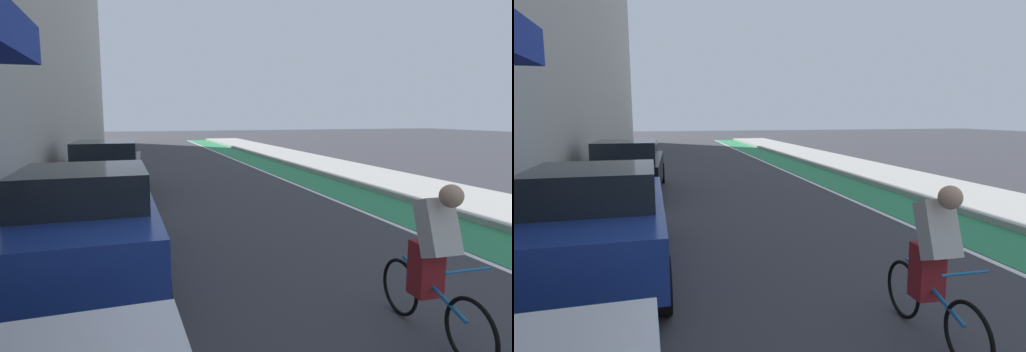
% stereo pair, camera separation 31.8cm
% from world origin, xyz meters
% --- Properties ---
extents(ground_plane, '(98.15, 98.15, 0.00)m').
position_xyz_m(ground_plane, '(0.00, 18.31, 0.00)').
color(ground_plane, '#38383D').
extents(bike_lane_paint, '(1.60, 44.62, 0.00)m').
position_xyz_m(bike_lane_paint, '(3.47, 20.31, 0.00)').
color(bike_lane_paint, '#2D8451').
rests_on(bike_lane_paint, ground).
extents(lane_divider_stripe, '(0.12, 44.62, 0.00)m').
position_xyz_m(lane_divider_stripe, '(2.57, 20.31, 0.00)').
color(lane_divider_stripe, white).
rests_on(lane_divider_stripe, ground).
extents(sidewalk_right, '(2.91, 44.62, 0.14)m').
position_xyz_m(sidewalk_right, '(5.72, 20.31, 0.07)').
color(sidewalk_right, '#A8A59E').
rests_on(sidewalk_right, ground).
extents(building_facade_left, '(4.15, 44.62, 12.06)m').
position_xyz_m(building_facade_left, '(-6.06, 20.29, 6.03)').
color(building_facade_left, '#B2ADA3').
rests_on(building_facade_left, ground).
extents(parked_sedan_blue, '(1.94, 4.40, 1.53)m').
position_xyz_m(parked_sedan_blue, '(-3.21, 10.17, 0.78)').
color(parked_sedan_blue, navy).
rests_on(parked_sedan_blue, ground).
extents(parked_sedan_black, '(2.02, 4.85, 1.53)m').
position_xyz_m(parked_sedan_black, '(-3.22, 16.39, 0.79)').
color(parked_sedan_black, black).
rests_on(parked_sedan_black, ground).
extents(cyclist_mid, '(0.48, 1.69, 1.60)m').
position_xyz_m(cyclist_mid, '(0.22, 7.34, 0.81)').
color(cyclist_mid, black).
rests_on(cyclist_mid, ground).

